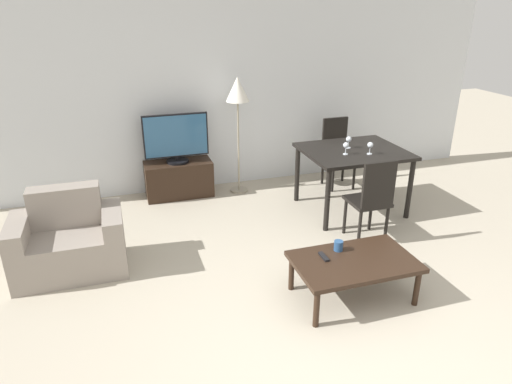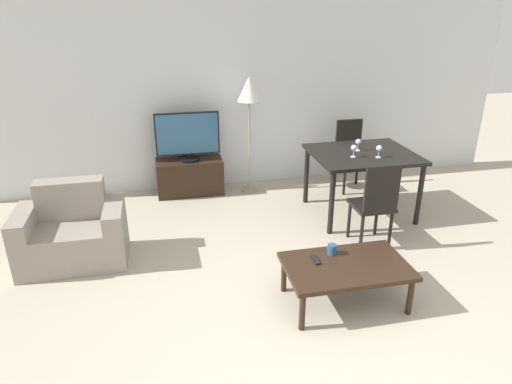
% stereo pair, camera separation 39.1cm
% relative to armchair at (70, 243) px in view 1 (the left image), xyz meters
% --- Properties ---
extents(ground_plane, '(18.00, 18.00, 0.00)m').
position_rel_armchair_xyz_m(ground_plane, '(1.98, -2.07, -0.29)').
color(ground_plane, '#B2A893').
extents(wall_back, '(7.73, 0.06, 2.70)m').
position_rel_armchair_xyz_m(wall_back, '(1.98, 1.79, 1.06)').
color(wall_back, silver).
rests_on(wall_back, ground_plane).
extents(armchair, '(1.02, 0.64, 0.80)m').
position_rel_armchair_xyz_m(armchair, '(0.00, 0.00, 0.00)').
color(armchair, gray).
rests_on(armchair, ground_plane).
extents(tv_stand, '(0.87, 0.40, 0.47)m').
position_rel_armchair_xyz_m(tv_stand, '(1.28, 1.52, -0.06)').
color(tv_stand, black).
rests_on(tv_stand, ground_plane).
extents(tv, '(0.83, 0.29, 0.64)m').
position_rel_armchair_xyz_m(tv, '(1.28, 1.52, 0.50)').
color(tv, black).
rests_on(tv, tv_stand).
extents(coffee_table, '(1.05, 0.65, 0.38)m').
position_rel_armchair_xyz_m(coffee_table, '(2.38, -1.22, 0.04)').
color(coffee_table, black).
rests_on(coffee_table, ground_plane).
extents(dining_table, '(1.19, 1.00, 0.78)m').
position_rel_armchair_xyz_m(dining_table, '(3.25, 0.45, 0.39)').
color(dining_table, black).
rests_on(dining_table, ground_plane).
extents(dining_chair_near, '(0.40, 0.40, 0.95)m').
position_rel_armchair_xyz_m(dining_chair_near, '(3.04, -0.37, 0.23)').
color(dining_chair_near, black).
rests_on(dining_chair_near, ground_plane).
extents(dining_chair_far, '(0.40, 0.40, 0.95)m').
position_rel_armchair_xyz_m(dining_chair_far, '(3.46, 1.26, 0.23)').
color(dining_chair_far, black).
rests_on(dining_chair_far, ground_plane).
extents(floor_lamp, '(0.30, 0.30, 1.55)m').
position_rel_armchair_xyz_m(floor_lamp, '(2.08, 1.43, 1.02)').
color(floor_lamp, gray).
rests_on(floor_lamp, ground_plane).
extents(remote_primary, '(0.04, 0.15, 0.02)m').
position_rel_armchair_xyz_m(remote_primary, '(2.14, -1.11, 0.09)').
color(remote_primary, black).
rests_on(remote_primary, coffee_table).
extents(cup_white_near, '(0.08, 0.08, 0.09)m').
position_rel_armchair_xyz_m(cup_white_near, '(2.32, -1.04, 0.13)').
color(cup_white_near, navy).
rests_on(cup_white_near, coffee_table).
extents(wine_glass_left, '(0.07, 0.07, 0.15)m').
position_rel_armchair_xyz_m(wine_glass_left, '(3.07, 0.32, 0.59)').
color(wine_glass_left, silver).
rests_on(wine_glass_left, dining_table).
extents(wine_glass_center, '(0.07, 0.07, 0.15)m').
position_rel_armchair_xyz_m(wine_glass_center, '(3.34, 0.24, 0.59)').
color(wine_glass_center, silver).
rests_on(wine_glass_center, dining_table).
extents(wine_glass_right, '(0.07, 0.07, 0.15)m').
position_rel_armchair_xyz_m(wine_glass_right, '(3.22, 0.53, 0.59)').
color(wine_glass_right, silver).
rests_on(wine_glass_right, dining_table).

